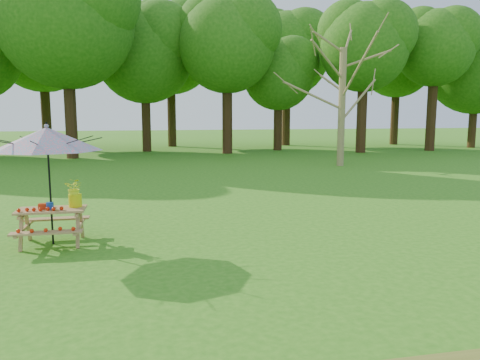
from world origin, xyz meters
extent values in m
cylinder|color=#8F7B4E|center=(10.98, 13.83, 2.64)|extent=(0.41, 0.41, 5.28)
cube|color=olive|center=(0.46, 2.81, 0.65)|extent=(1.20, 0.62, 0.04)
cube|color=olive|center=(0.46, 2.26, 0.36)|extent=(1.20, 0.22, 0.04)
cube|color=olive|center=(0.46, 3.36, 0.36)|extent=(1.20, 0.22, 0.04)
cylinder|color=black|center=(0.46, 2.81, 1.12)|extent=(0.04, 0.04, 2.25)
cone|color=#2096B7|center=(0.46, 2.81, 1.95)|extent=(2.09, 2.09, 0.42)
sphere|color=#2096B7|center=(0.46, 2.81, 2.18)|extent=(0.08, 0.08, 0.08)
cube|color=red|center=(0.31, 2.83, 0.72)|extent=(0.14, 0.12, 0.10)
cylinder|color=#1541AB|center=(0.45, 2.76, 0.74)|extent=(0.13, 0.13, 0.13)
cube|color=white|center=(0.39, 2.96, 0.71)|extent=(0.13, 0.13, 0.07)
cylinder|color=#D6D50B|center=(0.87, 2.92, 0.79)|extent=(0.24, 0.24, 0.24)
imported|color=yellow|center=(0.87, 2.92, 1.03)|extent=(0.39, 0.36, 0.36)
camera|label=1|loc=(2.16, -6.13, 2.42)|focal=35.00mm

